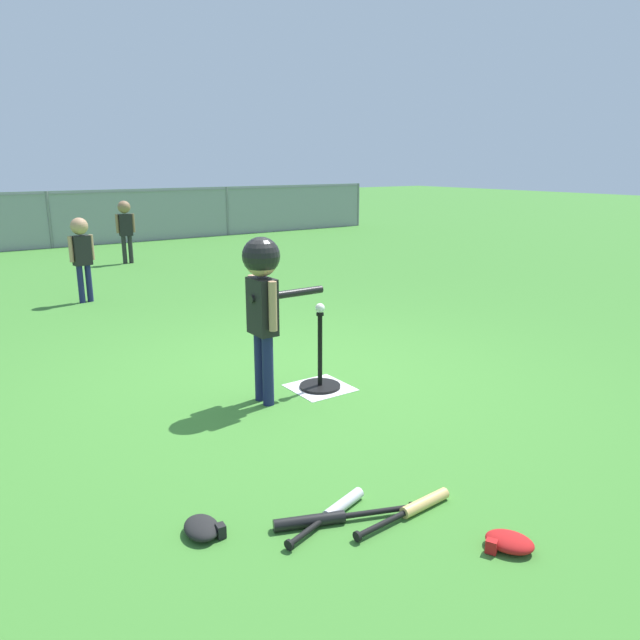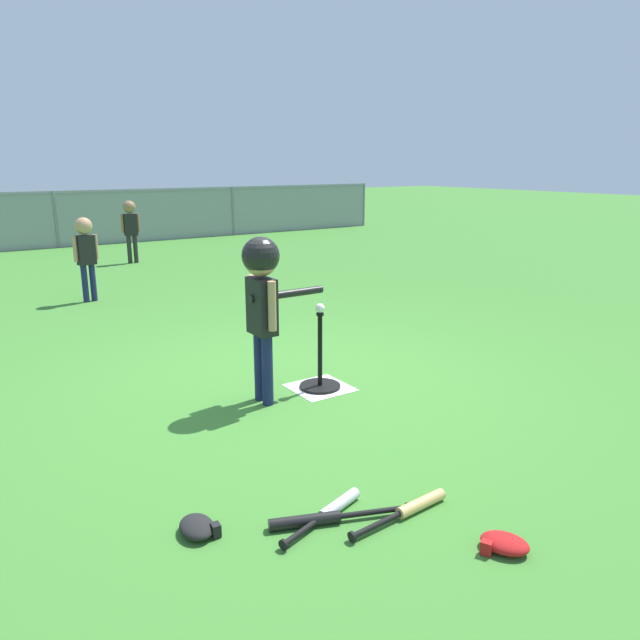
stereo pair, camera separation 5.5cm
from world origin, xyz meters
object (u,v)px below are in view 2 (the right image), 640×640
object	(u,v)px
glove_by_plate	(504,543)
spare_bat_wood	(412,508)
spare_bat_black	(320,519)
glove_near_bats	(198,527)
fielder_deep_left	(130,223)
fielder_near_left	(86,248)
batting_tee	(320,377)
baseball_on_tee	(320,308)
spare_bat_silver	(332,510)
batter_child	(262,286)

from	to	relation	value
glove_by_plate	spare_bat_wood	bearing A→B (deg)	107.23
spare_bat_black	glove_near_bats	xyz separation A→B (m)	(-0.52, 0.26, 0.01)
spare_bat_wood	glove_by_plate	size ratio (longest dim) A/B	2.33
fielder_deep_left	fielder_near_left	xyz separation A→B (m)	(-1.39, -2.71, -0.01)
batting_tee	spare_bat_wood	bearing A→B (deg)	-109.17
baseball_on_tee	spare_bat_silver	world-z (taller)	baseball_on_tee
spare_bat_wood	spare_bat_black	world-z (taller)	same
baseball_on_tee	spare_bat_black	bearing A→B (deg)	-124.11
fielder_deep_left	spare_bat_black	xyz separation A→B (m)	(-1.70, -8.37, -0.66)
spare_bat_wood	spare_bat_black	distance (m)	0.47
batter_child	spare_bat_black	distance (m)	1.82
fielder_near_left	spare_bat_black	size ratio (longest dim) A/B	1.55
spare_bat_wood	spare_bat_silver	bearing A→B (deg)	148.27
batter_child	spare_bat_silver	size ratio (longest dim) A/B	2.16
fielder_deep_left	spare_bat_wood	size ratio (longest dim) A/B	1.72
spare_bat_silver	fielder_near_left	bearing A→B (deg)	87.82
fielder_near_left	glove_near_bats	xyz separation A→B (m)	(-0.83, -5.40, -0.65)
fielder_deep_left	spare_bat_silver	xyz separation A→B (m)	(-1.60, -8.34, -0.66)
baseball_on_tee	spare_bat_wood	distance (m)	1.90
spare_bat_black	spare_bat_silver	bearing A→B (deg)	18.81
glove_by_plate	fielder_deep_left	bearing A→B (deg)	82.91
batter_child	fielder_deep_left	bearing A→B (deg)	80.38
fielder_near_left	spare_bat_silver	size ratio (longest dim) A/B	1.88
fielder_deep_left	glove_near_bats	distance (m)	8.43
batting_tee	batter_child	bearing A→B (deg)	-179.74
fielder_near_left	spare_bat_wood	distance (m)	5.88
batting_tee	baseball_on_tee	world-z (taller)	baseball_on_tee
fielder_near_left	glove_near_bats	distance (m)	5.50
baseball_on_tee	fielder_deep_left	world-z (taller)	fielder_deep_left
batting_tee	spare_bat_silver	bearing A→B (deg)	-122.10
batter_child	batting_tee	bearing A→B (deg)	0.26
baseball_on_tee	spare_bat_wood	world-z (taller)	baseball_on_tee
fielder_deep_left	spare_bat_black	world-z (taller)	fielder_deep_left
baseball_on_tee	glove_near_bats	xyz separation A→B (m)	(-1.55, -1.26, -0.61)
baseball_on_tee	glove_near_bats	size ratio (longest dim) A/B	0.32
spare_bat_wood	spare_bat_black	size ratio (longest dim) A/B	0.92
batter_child	fielder_near_left	xyz separation A→B (m)	(-0.23, 4.15, -0.19)
glove_by_plate	batter_child	bearing A→B (deg)	91.11
fielder_deep_left	spare_bat_black	bearing A→B (deg)	-101.49
spare_bat_wood	glove_near_bats	size ratio (longest dim) A/B	2.67
batting_tee	batter_child	distance (m)	0.92
spare_bat_silver	spare_bat_black	size ratio (longest dim) A/B	0.83
baseball_on_tee	spare_bat_silver	xyz separation A→B (m)	(-0.93, -1.49, -0.61)
spare_bat_wood	glove_near_bats	world-z (taller)	glove_near_bats
baseball_on_tee	spare_bat_wood	size ratio (longest dim) A/B	0.12
fielder_deep_left	batting_tee	bearing A→B (deg)	-95.59
spare_bat_wood	glove_by_plate	bearing A→B (deg)	-72.77
batting_tee	spare_bat_black	xyz separation A→B (m)	(-1.03, -1.52, -0.06)
fielder_deep_left	fielder_near_left	size ratio (longest dim) A/B	1.02
baseball_on_tee	spare_bat_wood	bearing A→B (deg)	-109.17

